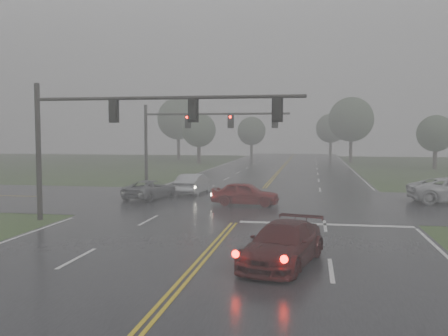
% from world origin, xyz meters
% --- Properties ---
extents(ground, '(180.00, 180.00, 0.00)m').
position_xyz_m(ground, '(0.00, 0.00, 0.00)').
color(ground, '#2F431D').
rests_on(ground, ground).
extents(main_road, '(18.00, 160.00, 0.02)m').
position_xyz_m(main_road, '(0.00, 20.00, 0.00)').
color(main_road, black).
rests_on(main_road, ground).
extents(cross_street, '(120.00, 14.00, 0.02)m').
position_xyz_m(cross_street, '(0.00, 22.00, 0.00)').
color(cross_street, black).
rests_on(cross_street, ground).
extents(stop_bar, '(8.50, 0.50, 0.01)m').
position_xyz_m(stop_bar, '(4.50, 14.40, 0.00)').
color(stop_bar, silver).
rests_on(stop_bar, ground).
extents(sedan_maroon, '(3.16, 5.28, 1.43)m').
position_xyz_m(sedan_maroon, '(2.88, 6.44, 0.00)').
color(sedan_maroon, '#370A0B').
rests_on(sedan_maroon, ground).
extents(sedan_red, '(4.37, 1.99, 1.45)m').
position_xyz_m(sedan_red, '(-0.27, 20.38, 0.00)').
color(sedan_red, maroon).
rests_on(sedan_red, ground).
extents(sedan_silver, '(2.01, 4.69, 1.50)m').
position_xyz_m(sedan_silver, '(-4.85, 25.58, 0.00)').
color(sedan_silver, '#ABAEB3').
rests_on(sedan_silver, ground).
extents(car_grey, '(3.35, 5.02, 1.28)m').
position_xyz_m(car_grey, '(-7.10, 22.34, 0.00)').
color(car_grey, '#515358').
rests_on(car_grey, ground).
extents(signal_gantry_near, '(13.89, 0.31, 7.12)m').
position_xyz_m(signal_gantry_near, '(-5.86, 13.31, 5.03)').
color(signal_gantry_near, black).
rests_on(signal_gantry_near, ground).
extents(signal_gantry_far, '(12.37, 0.35, 6.96)m').
position_xyz_m(signal_gantry_far, '(-6.39, 30.40, 4.89)').
color(signal_gantry_far, black).
rests_on(signal_gantry_far, ground).
extents(tree_nw_a, '(5.19, 5.19, 7.62)m').
position_xyz_m(tree_nw_a, '(-13.11, 63.34, 5.00)').
color(tree_nw_a, '#362923').
rests_on(tree_nw_a, ground).
extents(tree_ne_a, '(6.88, 6.88, 10.11)m').
position_xyz_m(tree_ne_a, '(9.71, 68.46, 6.65)').
color(tree_ne_a, '#362923').
rests_on(tree_ne_a, ground).
extents(tree_n_mid, '(5.10, 5.10, 7.49)m').
position_xyz_m(tree_n_mid, '(-6.90, 78.58, 4.92)').
color(tree_n_mid, '#362923').
rests_on(tree_n_mid, ground).
extents(tree_e_near, '(4.66, 4.66, 6.85)m').
position_xyz_m(tree_e_near, '(19.25, 56.45, 4.50)').
color(tree_e_near, '#362923').
rests_on(tree_e_near, ground).
extents(tree_nw_b, '(7.30, 7.30, 10.72)m').
position_xyz_m(tree_nw_b, '(-19.05, 73.49, 7.06)').
color(tree_nw_b, '#362923').
rests_on(tree_nw_b, ground).
extents(tree_n_far, '(5.67, 5.67, 8.32)m').
position_xyz_m(tree_n_far, '(7.35, 87.77, 5.47)').
color(tree_n_far, '#362923').
rests_on(tree_n_far, ground).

